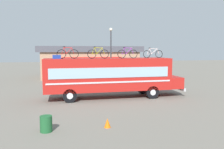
# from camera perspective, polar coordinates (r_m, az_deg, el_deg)

# --- Properties ---
(ground_plane) EXTENTS (120.00, 120.00, 0.00)m
(ground_plane) POSITION_cam_1_polar(r_m,az_deg,el_deg) (19.09, -1.00, -5.72)
(ground_plane) COLOR slate
(bus) EXTENTS (11.36, 2.56, 3.23)m
(bus) POSITION_cam_1_polar(r_m,az_deg,el_deg) (18.84, -0.37, -0.04)
(bus) COLOR red
(bus) RESTS_ON ground
(luggage_bag_1) EXTENTS (0.62, 0.41, 0.29)m
(luggage_bag_1) POSITION_cam_1_polar(r_m,az_deg,el_deg) (18.24, -13.40, 4.24)
(luggage_bag_1) COLOR #193899
(luggage_bag_1) RESTS_ON bus
(rooftop_bicycle_1) EXTENTS (1.67, 0.44, 0.94)m
(rooftop_bicycle_1) POSITION_cam_1_polar(r_m,az_deg,el_deg) (18.33, -10.81, 5.07)
(rooftop_bicycle_1) COLOR black
(rooftop_bicycle_1) RESTS_ON bus
(rooftop_bicycle_2) EXTENTS (1.70, 0.44, 0.92)m
(rooftop_bicycle_2) POSITION_cam_1_polar(r_m,az_deg,el_deg) (18.16, -3.42, 5.14)
(rooftop_bicycle_2) COLOR black
(rooftop_bicycle_2) RESTS_ON bus
(rooftop_bicycle_3) EXTENTS (1.66, 0.44, 0.91)m
(rooftop_bicycle_3) POSITION_cam_1_polar(r_m,az_deg,el_deg) (18.64, 3.82, 5.14)
(rooftop_bicycle_3) COLOR black
(rooftop_bicycle_3) RESTS_ON bus
(rooftop_bicycle_4) EXTENTS (1.74, 0.44, 0.86)m
(rooftop_bicycle_4) POSITION_cam_1_polar(r_m,az_deg,el_deg) (19.89, 10.00, 5.07)
(rooftop_bicycle_4) COLOR black
(rooftop_bicycle_4) RESTS_ON bus
(roadside_building) EXTENTS (14.25, 6.94, 4.39)m
(roadside_building) POSITION_cam_1_polar(r_m,az_deg,el_deg) (33.91, -5.61, 3.24)
(roadside_building) COLOR tan
(roadside_building) RESTS_ON ground
(trash_bin) EXTENTS (0.58, 0.58, 0.77)m
(trash_bin) POSITION_cam_1_polar(r_m,az_deg,el_deg) (11.75, -15.87, -11.57)
(trash_bin) COLOR #1E592D
(trash_bin) RESTS_ON ground
(traffic_cone) EXTENTS (0.34, 0.34, 0.46)m
(traffic_cone) POSITION_cam_1_polar(r_m,az_deg,el_deg) (11.96, -1.13, -11.79)
(traffic_cone) COLOR orange
(traffic_cone) RESTS_ON ground
(street_lamp) EXTENTS (0.34, 0.34, 6.22)m
(street_lamp) POSITION_cam_1_polar(r_m,az_deg,el_deg) (24.94, -0.27, 5.67)
(street_lamp) COLOR #38383D
(street_lamp) RESTS_ON ground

